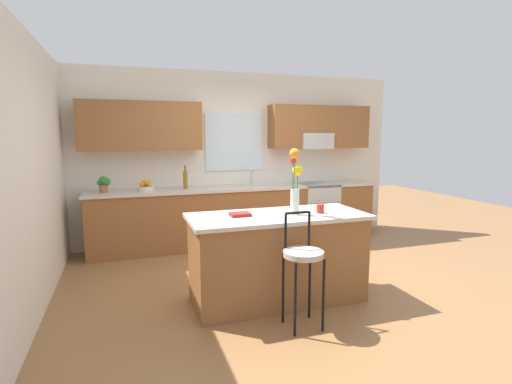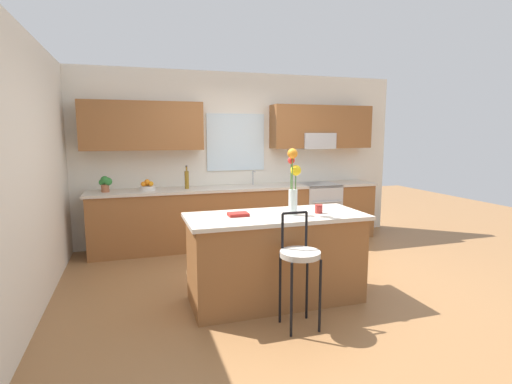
% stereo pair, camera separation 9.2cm
% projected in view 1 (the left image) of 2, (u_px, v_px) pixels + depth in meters
% --- Properties ---
extents(ground_plane, '(14.00, 14.00, 0.00)m').
position_uv_depth(ground_plane, '(280.00, 281.00, 4.68)').
color(ground_plane, olive).
extents(wall_left, '(0.12, 4.60, 2.70)m').
position_uv_depth(wall_left, '(34.00, 172.00, 3.96)').
color(wall_left, silver).
rests_on(wall_left, ground).
extents(back_wall_assembly, '(5.60, 0.50, 2.70)m').
position_uv_depth(back_wall_assembly, '(236.00, 148.00, 6.33)').
color(back_wall_assembly, silver).
rests_on(back_wall_assembly, ground).
extents(counter_run, '(4.56, 0.64, 0.92)m').
position_uv_depth(counter_run, '(240.00, 215.00, 6.21)').
color(counter_run, brown).
rests_on(counter_run, ground).
extents(sink_faucet, '(0.02, 0.13, 0.23)m').
position_uv_depth(sink_faucet, '(252.00, 176.00, 6.33)').
color(sink_faucet, '#B7BABC').
rests_on(sink_faucet, counter_run).
extents(oven_range, '(0.60, 0.64, 0.92)m').
position_uv_depth(oven_range, '(316.00, 210.00, 6.61)').
color(oven_range, '#B7BABC').
rests_on(oven_range, ground).
extents(kitchen_island, '(1.83, 0.79, 0.92)m').
position_uv_depth(kitchen_island, '(278.00, 257.00, 4.08)').
color(kitchen_island, brown).
rests_on(kitchen_island, ground).
extents(bar_stool_near, '(0.36, 0.36, 1.04)m').
position_uv_depth(bar_stool_near, '(303.00, 259.00, 3.49)').
color(bar_stool_near, black).
rests_on(bar_stool_near, ground).
extents(flower_vase, '(0.15, 0.14, 0.67)m').
position_uv_depth(flower_vase, '(295.00, 180.00, 3.95)').
color(flower_vase, silver).
rests_on(flower_vase, kitchen_island).
extents(mug_ceramic, '(0.08, 0.08, 0.09)m').
position_uv_depth(mug_ceramic, '(320.00, 209.00, 4.08)').
color(mug_ceramic, '#A52D28').
rests_on(mug_ceramic, kitchen_island).
extents(cookbook, '(0.20, 0.15, 0.03)m').
position_uv_depth(cookbook, '(240.00, 214.00, 3.94)').
color(cookbook, maroon).
rests_on(cookbook, kitchen_island).
extents(fruit_bowl_oranges, '(0.24, 0.24, 0.16)m').
position_uv_depth(fruit_bowl_oranges, '(146.00, 187.00, 5.69)').
color(fruit_bowl_oranges, silver).
rests_on(fruit_bowl_oranges, counter_run).
extents(bottle_olive_oil, '(0.06, 0.06, 0.35)m').
position_uv_depth(bottle_olive_oil, '(185.00, 179.00, 5.85)').
color(bottle_olive_oil, olive).
rests_on(bottle_olive_oil, counter_run).
extents(potted_plant_small, '(0.18, 0.13, 0.23)m').
position_uv_depth(potted_plant_small, '(104.00, 183.00, 5.49)').
color(potted_plant_small, '#9E5B3D').
rests_on(potted_plant_small, counter_run).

